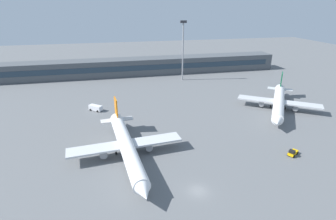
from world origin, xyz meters
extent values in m
plane|color=slate|center=(0.00, 40.00, 0.00)|extent=(400.00, 400.00, 0.00)
cube|color=#4C5156|center=(0.00, 104.04, 4.50)|extent=(159.12, 12.00, 9.00)
cube|color=#263847|center=(0.00, 97.99, 4.95)|extent=(151.16, 0.16, 2.80)
cylinder|color=white|center=(-13.72, 17.60, 3.30)|extent=(7.27, 36.19, 3.80)
cone|color=white|center=(-11.81, -2.01, 3.30)|extent=(4.00, 4.51, 3.61)
cone|color=white|center=(-15.61, 37.03, 3.30)|extent=(3.02, 4.04, 2.66)
cube|color=orange|center=(-15.32, 34.02, 7.95)|extent=(0.79, 4.41, 5.50)
cube|color=silver|center=(-15.35, 34.32, 3.50)|extent=(10.22, 3.76, 0.24)
cube|color=silver|center=(-13.82, 18.60, 3.00)|extent=(30.32, 7.69, 0.50)
cylinder|color=gray|center=(-19.79, 18.01, 1.59)|extent=(2.30, 3.38, 2.00)
cylinder|color=gray|center=(-7.85, 19.18, 1.59)|extent=(2.30, 3.38, 2.00)
cylinder|color=black|center=(-12.50, 5.06, 0.50)|extent=(0.50, 1.03, 1.00)
cylinder|color=black|center=(-16.50, 19.34, 0.50)|extent=(0.50, 1.03, 1.00)
cylinder|color=black|center=(-11.33, 19.84, 0.50)|extent=(0.50, 1.03, 1.00)
cylinder|color=white|center=(44.71, 38.12, 3.29)|extent=(23.76, 31.56, 3.79)
cone|color=white|center=(33.40, 22.03, 3.29)|extent=(5.34, 5.48, 3.60)
cone|color=white|center=(55.91, 54.05, 3.29)|extent=(4.35, 4.63, 2.65)
cube|color=#0C5933|center=(54.17, 51.58, 7.93)|extent=(2.82, 3.80, 5.49)
cube|color=silver|center=(54.34, 51.83, 3.49)|extent=(9.77, 8.02, 0.24)
cube|color=silver|center=(45.28, 38.93, 2.99)|extent=(27.24, 21.13, 0.50)
cylinder|color=gray|center=(40.38, 42.37, 1.59)|extent=(3.47, 3.76, 2.00)
cylinder|color=gray|center=(50.18, 35.49, 1.59)|extent=(3.47, 3.76, 2.00)
cylinder|color=black|center=(37.48, 27.83, 0.50)|extent=(0.90, 1.05, 1.00)
cylinder|color=black|center=(43.73, 41.24, 0.50)|extent=(0.90, 1.05, 1.00)
cylinder|color=black|center=(47.97, 38.26, 0.50)|extent=(0.90, 1.05, 1.00)
cube|color=#F2B20C|center=(29.59, 8.52, 0.65)|extent=(3.85, 3.18, 0.60)
cube|color=black|center=(28.83, 8.04, 1.30)|extent=(1.68, 1.77, 0.90)
cylinder|color=black|center=(28.16, 8.54, 0.35)|extent=(0.73, 0.58, 0.70)
cylinder|color=black|center=(28.99, 7.22, 0.35)|extent=(0.73, 0.58, 0.70)
cylinder|color=black|center=(30.20, 9.82, 0.35)|extent=(0.73, 0.58, 0.70)
cylinder|color=black|center=(31.02, 8.49, 0.35)|extent=(0.73, 0.58, 0.70)
cube|color=white|center=(-22.52, 52.78, 1.13)|extent=(5.28, 4.86, 1.90)
cube|color=#1E2633|center=(-24.06, 54.05, 1.63)|extent=(1.34, 1.56, 0.70)
cylinder|color=black|center=(-23.17, 54.65, 0.38)|extent=(0.76, 0.70, 0.76)
cylinder|color=black|center=(-24.48, 53.08, 0.38)|extent=(0.76, 0.70, 0.76)
cylinder|color=black|center=(-20.56, 52.47, 0.38)|extent=(0.76, 0.70, 0.76)
cylinder|color=black|center=(-21.87, 50.90, 0.38)|extent=(0.76, 0.70, 0.76)
cylinder|color=gray|center=(20.93, 87.29, 14.29)|extent=(0.70, 0.70, 28.59)
cube|color=#333338|center=(20.93, 87.29, 29.19)|extent=(3.20, 0.80, 1.20)
camera|label=1|loc=(-16.66, -44.59, 37.88)|focal=28.66mm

